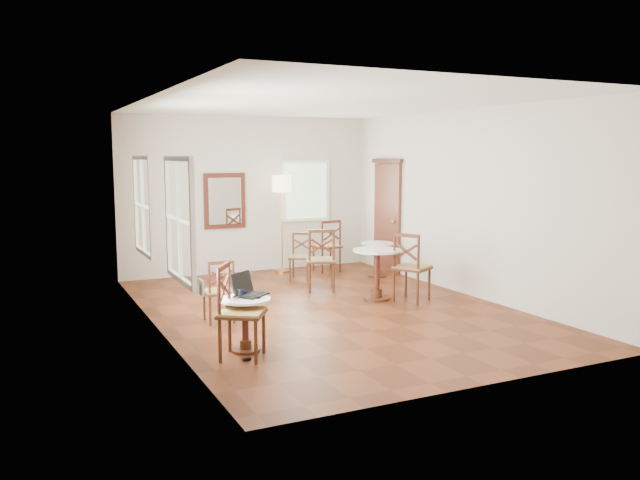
# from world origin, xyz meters

# --- Properties ---
(ground) EXTENTS (7.00, 7.00, 0.00)m
(ground) POSITION_xyz_m (0.00, 0.00, 0.00)
(ground) COLOR #59250F
(ground) RESTS_ON ground
(room_shell) EXTENTS (5.02, 7.02, 3.01)m
(room_shell) POSITION_xyz_m (-0.06, 0.27, 1.89)
(room_shell) COLOR beige
(room_shell) RESTS_ON ground
(cafe_table_near) EXTENTS (0.60, 0.60, 0.63)m
(cafe_table_near) POSITION_xyz_m (-1.78, -1.42, 0.39)
(cafe_table_near) COLOR #482212
(cafe_table_near) RESTS_ON ground
(cafe_table_mid) EXTENTS (0.76, 0.76, 0.80)m
(cafe_table_mid) POSITION_xyz_m (0.97, 0.26, 0.50)
(cafe_table_mid) COLOR #482212
(cafe_table_mid) RESTS_ON ground
(cafe_table_back) EXTENTS (0.61, 0.61, 0.64)m
(cafe_table_back) POSITION_xyz_m (1.96, 1.91, 0.40)
(cafe_table_back) COLOR #482212
(cafe_table_back) RESTS_ON ground
(chair_near_a) EXTENTS (0.41, 0.41, 0.87)m
(chair_near_a) POSITION_xyz_m (-1.67, -0.00, 0.43)
(chair_near_a) COLOR #482212
(chair_near_a) RESTS_ON ground
(chair_near_b) EXTENTS (0.68, 0.68, 1.07)m
(chair_near_b) POSITION_xyz_m (-1.91, -1.62, 0.53)
(chair_near_b) COLOR #482212
(chair_near_b) RESTS_ON ground
(chair_mid_a) EXTENTS (0.64, 0.64, 1.06)m
(chair_mid_a) POSITION_xyz_m (0.47, 1.24, 0.53)
(chair_mid_a) COLOR #482212
(chair_mid_a) RESTS_ON ground
(chair_mid_b) EXTENTS (0.68, 0.68, 1.08)m
(chair_mid_b) POSITION_xyz_m (1.40, -0.06, 0.54)
(chair_mid_b) COLOR #482212
(chair_mid_b) RESTS_ON ground
(chair_back_a) EXTENTS (0.48, 0.48, 1.02)m
(chair_back_a) POSITION_xyz_m (1.36, 2.81, 0.51)
(chair_back_a) COLOR #482212
(chair_back_a) RESTS_ON ground
(chair_back_b) EXTENTS (0.54, 0.54, 0.85)m
(chair_back_b) POSITION_xyz_m (0.57, 2.33, 0.42)
(chair_back_b) COLOR #482212
(chair_back_b) RESTS_ON ground
(floor_lamp) EXTENTS (0.37, 0.37, 1.88)m
(floor_lamp) POSITION_xyz_m (0.55, 3.15, 1.59)
(floor_lamp) COLOR #BF8C3F
(floor_lamp) RESTS_ON ground
(laptop) EXTENTS (0.48, 0.47, 0.27)m
(laptop) POSITION_xyz_m (-1.70, -1.29, 0.70)
(laptop) COLOR black
(laptop) RESTS_ON cafe_table_near
(mouse) EXTENTS (0.10, 0.07, 0.03)m
(mouse) POSITION_xyz_m (-1.65, -1.50, 0.65)
(mouse) COLOR black
(mouse) RESTS_ON cafe_table_near
(navy_mug) EXTENTS (0.10, 0.07, 0.08)m
(navy_mug) POSITION_xyz_m (-1.80, -1.32, 0.67)
(navy_mug) COLOR black
(navy_mug) RESTS_ON cafe_table_near
(water_glass) EXTENTS (0.07, 0.07, 0.11)m
(water_glass) POSITION_xyz_m (-1.87, -1.42, 0.69)
(water_glass) COLOR white
(water_glass) RESTS_ON cafe_table_near
(power_adapter) EXTENTS (0.09, 0.06, 0.04)m
(power_adapter) POSITION_xyz_m (-1.88, -1.74, 0.02)
(power_adapter) COLOR black
(power_adapter) RESTS_ON ground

